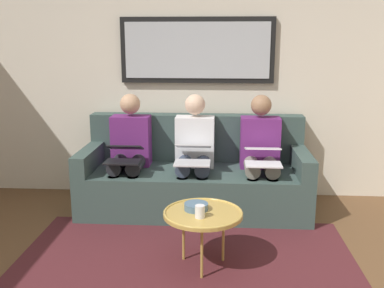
% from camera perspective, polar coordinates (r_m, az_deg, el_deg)
% --- Properties ---
extents(wall_rear, '(6.00, 0.12, 2.60)m').
position_cam_1_polar(wall_rear, '(4.72, 0.73, 9.03)').
color(wall_rear, beige).
rests_on(wall_rear, ground_plane).
extents(area_rug, '(2.60, 1.80, 0.01)m').
position_cam_1_polar(area_rug, '(3.39, -0.98, -15.77)').
color(area_rug, '#4C1E23').
rests_on(area_rug, ground_plane).
extents(couch, '(2.20, 0.90, 0.90)m').
position_cam_1_polar(couch, '(4.43, 0.36, -4.29)').
color(couch, '#384C47').
rests_on(couch, ground_plane).
extents(framed_mirror, '(1.58, 0.05, 0.67)m').
position_cam_1_polar(framed_mirror, '(4.62, 0.67, 12.04)').
color(framed_mirror, black).
extents(coffee_table, '(0.58, 0.58, 0.44)m').
position_cam_1_polar(coffee_table, '(3.25, 1.44, -9.08)').
color(coffee_table, tan).
rests_on(coffee_table, ground_plane).
extents(cup, '(0.07, 0.07, 0.09)m').
position_cam_1_polar(cup, '(3.14, 1.03, -8.73)').
color(cup, silver).
rests_on(cup, coffee_table).
extents(bowl, '(0.18, 0.18, 0.05)m').
position_cam_1_polar(bowl, '(3.28, 0.54, -8.10)').
color(bowl, slate).
rests_on(bowl, coffee_table).
extents(person_left, '(0.38, 0.58, 1.14)m').
position_cam_1_polar(person_left, '(4.30, 8.86, -0.90)').
color(person_left, '#66236B').
rests_on(person_left, couch).
extents(laptop_white, '(0.32, 0.35, 0.15)m').
position_cam_1_polar(laptop_white, '(4.05, 9.17, -1.46)').
color(laptop_white, white).
extents(person_middle, '(0.38, 0.58, 1.14)m').
position_cam_1_polar(person_middle, '(4.29, 0.31, -0.77)').
color(person_middle, silver).
rests_on(person_middle, couch).
extents(laptop_silver, '(0.33, 0.39, 0.17)m').
position_cam_1_polar(laptop_silver, '(4.06, 0.11, -1.22)').
color(laptop_silver, silver).
extents(person_right, '(0.38, 0.58, 1.14)m').
position_cam_1_polar(person_right, '(4.37, -8.10, -0.63)').
color(person_right, '#66236B').
rests_on(person_right, couch).
extents(laptop_black, '(0.32, 0.34, 0.15)m').
position_cam_1_polar(laptop_black, '(4.14, -8.78, -1.23)').
color(laptop_black, black).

